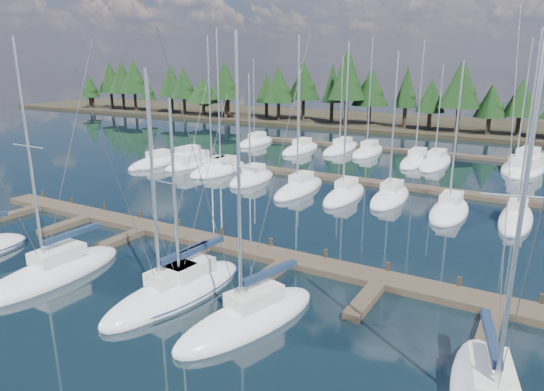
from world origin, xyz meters
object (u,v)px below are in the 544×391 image
Objects in this scene: front_sailboat_3 at (167,295)px; front_sailboat_5 at (249,318)px; front_sailboat_4 at (186,288)px; main_dock at (208,245)px; motor_yacht_left at (191,162)px; front_sailboat_2 at (53,273)px; motor_yacht_right at (527,168)px.

front_sailboat_5 reaches higher than front_sailboat_3.
front_sailboat_5 reaches higher than front_sailboat_4.
main_dock is 6.69m from front_sailboat_4.
front_sailboat_3 reaches higher than motor_yacht_left.
front_sailboat_5 is (12.79, 1.38, 0.01)m from front_sailboat_2.
front_sailboat_3 is (7.72, 1.24, 0.00)m from front_sailboat_2.
main_dock is at bearing -115.20° from motor_yacht_right.
front_sailboat_2 reaches higher than motor_yacht_right.
front_sailboat_4 is 0.79× the size of front_sailboat_5.
motor_yacht_left is (-13.24, 28.73, 0.17)m from front_sailboat_2.
main_dock is 4.44× the size of motor_yacht_right.
motor_yacht_left is at bearing 131.84° from main_dock.
front_sailboat_2 reaches higher than motor_yacht_left.
front_sailboat_5 is at bearing -41.81° from main_dock.
main_dock is at bearing -48.16° from motor_yacht_left.
motor_yacht_left is (-20.96, 27.49, 0.17)m from front_sailboat_3.
front_sailboat_4 is (3.03, -5.96, 0.07)m from main_dock.
front_sailboat_3 reaches higher than front_sailboat_4.
front_sailboat_3 reaches higher than motor_yacht_right.
motor_yacht_right is (17.35, 36.87, 0.31)m from main_dock.
front_sailboat_4 is 33.85m from motor_yacht_left.
main_dock is 40.75m from motor_yacht_right.
front_sailboat_5 reaches higher than main_dock.
front_sailboat_2 is 1.72× the size of motor_yacht_left.
front_sailboat_3 is 1.20m from front_sailboat_4.
front_sailboat_3 is 0.89× the size of front_sailboat_5.
front_sailboat_5 is (5.07, 0.15, 0.01)m from front_sailboat_3.
motor_yacht_right reaches higher than main_dock.
motor_yacht_right is (14.62, 43.99, 0.23)m from front_sailboat_3.
front_sailboat_5 is at bearing -46.41° from motor_yacht_left.
front_sailboat_4 is at bearing 16.63° from front_sailboat_2.
front_sailboat_4 is at bearing -108.48° from motor_yacht_right.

